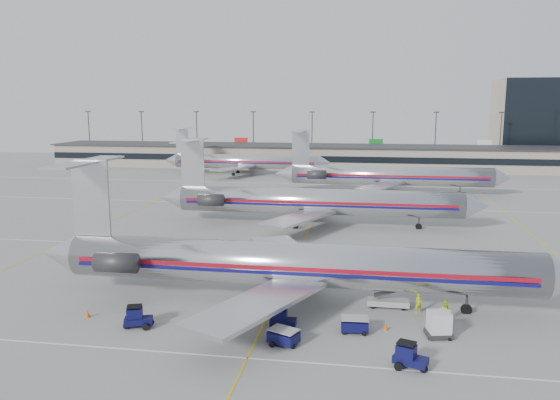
% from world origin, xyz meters
% --- Properties ---
extents(ground, '(260.00, 260.00, 0.00)m').
position_xyz_m(ground, '(0.00, 0.00, 0.00)').
color(ground, gray).
rests_on(ground, ground).
extents(apron_markings, '(160.00, 0.15, 0.02)m').
position_xyz_m(apron_markings, '(0.00, 10.00, 0.01)').
color(apron_markings, silver).
rests_on(apron_markings, ground).
extents(terminal, '(162.00, 17.00, 6.25)m').
position_xyz_m(terminal, '(0.00, 97.97, 3.16)').
color(terminal, gray).
rests_on(terminal, ground).
extents(light_mast_row, '(163.60, 0.40, 15.28)m').
position_xyz_m(light_mast_row, '(0.00, 112.00, 8.58)').
color(light_mast_row, '#38383D').
rests_on(light_mast_row, ground).
extents(distant_building, '(30.00, 20.00, 25.00)m').
position_xyz_m(distant_building, '(62.00, 128.00, 12.50)').
color(distant_building, tan).
rests_on(distant_building, ground).
extents(jet_foreground, '(47.76, 28.12, 12.50)m').
position_xyz_m(jet_foreground, '(1.04, -7.08, 3.63)').
color(jet_foreground, silver).
rests_on(jet_foreground, ground).
extents(jet_second_row, '(47.25, 27.82, 12.37)m').
position_xyz_m(jet_second_row, '(0.03, 24.58, 3.59)').
color(jet_second_row, silver).
rests_on(jet_second_row, ground).
extents(jet_third_row, '(45.45, 27.96, 12.43)m').
position_xyz_m(jet_third_row, '(11.33, 55.51, 3.61)').
color(jet_third_row, silver).
rests_on(jet_third_row, ground).
extents(jet_back_row, '(42.39, 26.08, 11.59)m').
position_xyz_m(jet_back_row, '(-22.85, 79.68, 3.37)').
color(jet_back_row, silver).
rests_on(jet_back_row, ground).
extents(tug_left, '(2.38, 1.68, 1.76)m').
position_xyz_m(tug_left, '(-9.72, -14.17, 0.80)').
color(tug_left, '#0A0A39').
rests_on(tug_left, ground).
extents(tug_center, '(2.04, 1.09, 1.65)m').
position_xyz_m(tug_center, '(1.52, -12.47, 0.75)').
color(tug_center, '#0A0A39').
rests_on(tug_center, ground).
extents(tug_right, '(2.46, 1.83, 1.80)m').
position_xyz_m(tug_right, '(10.87, -17.65, 0.82)').
color(tug_right, '#0A0A39').
rests_on(tug_right, ground).
extents(cart_inner, '(2.14, 1.53, 1.17)m').
position_xyz_m(cart_inner, '(7.18, -12.39, 0.62)').
color(cart_inner, '#0A0A39').
rests_on(cart_inner, ground).
extents(cart_outer, '(2.46, 2.12, 1.17)m').
position_xyz_m(cart_outer, '(2.14, -15.44, 0.62)').
color(cart_outer, '#0A0A39').
rests_on(cart_outer, ground).
extents(uld_container, '(2.14, 1.90, 1.97)m').
position_xyz_m(uld_container, '(13.46, -12.26, 0.99)').
color(uld_container, '#2D2D30').
rests_on(uld_container, ground).
extents(belt_loader, '(4.18, 1.31, 2.22)m').
position_xyz_m(belt_loader, '(9.98, -6.65, 0.59)').
color(belt_loader, '#989898').
rests_on(belt_loader, ground).
extents(ramp_worker_near, '(0.76, 0.67, 1.76)m').
position_xyz_m(ramp_worker_near, '(12.38, -7.58, 0.88)').
color(ramp_worker_near, '#ADC612').
rests_on(ramp_worker_near, ground).
extents(ramp_worker_far, '(0.90, 0.70, 1.83)m').
position_xyz_m(ramp_worker_far, '(14.35, -9.36, 0.91)').
color(ramp_worker_far, '#B7D514').
rests_on(ramp_worker_far, ground).
extents(cone_right, '(0.42, 0.42, 0.55)m').
position_xyz_m(cone_right, '(9.57, -11.63, 0.27)').
color(cone_right, '#DA4E07').
rests_on(cone_right, ground).
extents(cone_left, '(0.48, 0.48, 0.62)m').
position_xyz_m(cone_left, '(-14.58, -12.92, 0.31)').
color(cone_left, '#DA4E07').
rests_on(cone_left, ground).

